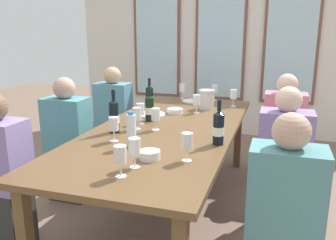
# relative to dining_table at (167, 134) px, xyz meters

# --- Properties ---
(ground_plane) EXTENTS (12.00, 12.00, 0.00)m
(ground_plane) POSITION_rel_dining_table_xyz_m (0.00, 0.00, -0.68)
(ground_plane) COLOR #7A5E4F
(back_wall_with_windows) EXTENTS (4.29, 0.10, 2.90)m
(back_wall_with_windows) POSITION_rel_dining_table_xyz_m (0.00, 2.53, 0.77)
(back_wall_with_windows) COLOR silver
(back_wall_with_windows) RESTS_ON ground
(dining_table) EXTENTS (1.09, 2.57, 0.74)m
(dining_table) POSITION_rel_dining_table_xyz_m (0.00, 0.00, 0.00)
(dining_table) COLOR brown
(dining_table) RESTS_ON ground
(white_plate_0) EXTENTS (0.27, 0.27, 0.01)m
(white_plate_0) POSITION_rel_dining_table_xyz_m (-0.27, 0.36, 0.07)
(white_plate_0) COLOR white
(white_plate_0) RESTS_ON dining_table
(white_plate_1) EXTENTS (0.24, 0.24, 0.01)m
(white_plate_1) POSITION_rel_dining_table_xyz_m (-0.05, 1.09, 0.07)
(white_plate_1) COLOR white
(white_plate_1) RESTS_ON dining_table
(metal_pitcher) EXTENTS (0.16, 0.16, 0.19)m
(metal_pitcher) POSITION_rel_dining_table_xyz_m (0.17, 0.76, 0.16)
(metal_pitcher) COLOR silver
(metal_pitcher) RESTS_ON dining_table
(wine_bottle_0) EXTENTS (0.08, 0.08, 0.33)m
(wine_bottle_0) POSITION_rel_dining_table_xyz_m (-0.33, -0.26, 0.19)
(wine_bottle_0) COLOR black
(wine_bottle_0) RESTS_ON dining_table
(wine_bottle_1) EXTENTS (0.08, 0.08, 0.30)m
(wine_bottle_1) POSITION_rel_dining_table_xyz_m (-0.37, 0.60, 0.18)
(wine_bottle_1) COLOR black
(wine_bottle_1) RESTS_ON dining_table
(wine_bottle_2) EXTENTS (0.08, 0.08, 0.31)m
(wine_bottle_2) POSITION_rel_dining_table_xyz_m (0.47, -0.32, 0.18)
(wine_bottle_2) COLOR black
(wine_bottle_2) RESTS_ON dining_table
(wine_bottle_3) EXTENTS (0.08, 0.08, 0.30)m
(wine_bottle_3) POSITION_rel_dining_table_xyz_m (-0.20, 0.14, 0.17)
(wine_bottle_3) COLOR black
(wine_bottle_3) RESTS_ON dining_table
(tasting_bowl_0) EXTENTS (0.13, 0.13, 0.05)m
(tasting_bowl_0) POSITION_rel_dining_table_xyz_m (0.12, -0.73, 0.09)
(tasting_bowl_0) COLOR white
(tasting_bowl_0) RESTS_ON dining_table
(tasting_bowl_1) EXTENTS (0.15, 0.15, 0.04)m
(tasting_bowl_1) POSITION_rel_dining_table_xyz_m (-0.07, 0.49, 0.08)
(tasting_bowl_1) COLOR white
(tasting_bowl_1) RESTS_ON dining_table
(water_bottle) EXTENTS (0.06, 0.06, 0.24)m
(water_bottle) POSITION_rel_dining_table_xyz_m (-0.07, -0.54, 0.17)
(water_bottle) COLOR white
(water_bottle) RESTS_ON dining_table
(wine_glass_0) EXTENTS (0.07, 0.07, 0.17)m
(wine_glass_0) POSITION_rel_dining_table_xyz_m (0.41, 0.96, 0.18)
(wine_glass_0) COLOR white
(wine_glass_0) RESTS_ON dining_table
(wine_glass_1) EXTENTS (0.07, 0.07, 0.17)m
(wine_glass_1) POSITION_rel_dining_table_xyz_m (0.16, 1.22, 0.18)
(wine_glass_1) COLOR white
(wine_glass_1) RESTS_ON dining_table
(wine_glass_2) EXTENTS (0.07, 0.07, 0.17)m
(wine_glass_2) POSITION_rel_dining_table_xyz_m (0.07, -1.02, 0.18)
(wine_glass_2) COLOR white
(wine_glass_2) RESTS_ON dining_table
(wine_glass_3) EXTENTS (0.07, 0.07, 0.17)m
(wine_glass_3) POSITION_rel_dining_table_xyz_m (-0.20, -0.13, 0.18)
(wine_glass_3) COLOR white
(wine_glass_3) RESTS_ON dining_table
(wine_glass_4) EXTENTS (0.07, 0.07, 0.17)m
(wine_glass_4) POSITION_rel_dining_table_xyz_m (-0.24, 0.03, 0.18)
(wine_glass_4) COLOR white
(wine_glass_4) RESTS_ON dining_table
(wine_glass_5) EXTENTS (0.07, 0.07, 0.17)m
(wine_glass_5) POSITION_rel_dining_table_xyz_m (0.11, 0.56, 0.18)
(wine_glass_5) COLOR white
(wine_glass_5) RESTS_ON dining_table
(wine_glass_6) EXTENTS (0.07, 0.07, 0.17)m
(wine_glass_6) POSITION_rel_dining_table_xyz_m (-0.05, -0.11, 0.18)
(wine_glass_6) COLOR white
(wine_glass_6) RESTS_ON dining_table
(wine_glass_7) EXTENTS (0.07, 0.07, 0.17)m
(wine_glass_7) POSITION_rel_dining_table_xyz_m (0.35, -0.69, 0.18)
(wine_glass_7) COLOR white
(wine_glass_7) RESTS_ON dining_table
(wine_glass_8) EXTENTS (0.07, 0.07, 0.17)m
(wine_glass_8) POSITION_rel_dining_table_xyz_m (-0.24, -0.47, 0.18)
(wine_glass_8) COLOR white
(wine_glass_8) RESTS_ON dining_table
(wine_glass_9) EXTENTS (0.07, 0.07, 0.17)m
(wine_glass_9) POSITION_rel_dining_table_xyz_m (0.09, -0.88, 0.18)
(wine_glass_9) COLOR white
(wine_glass_9) RESTS_ON dining_table
(wine_glass_10) EXTENTS (0.07, 0.07, 0.17)m
(wine_glass_10) POSITION_rel_dining_table_xyz_m (-0.20, 1.21, 0.18)
(wine_glass_10) COLOR white
(wine_glass_10) RESTS_ON dining_table
(seated_person_0) EXTENTS (0.38, 0.24, 1.11)m
(seated_person_0) POSITION_rel_dining_table_xyz_m (-0.91, 0.89, -0.15)
(seated_person_0) COLOR #302937
(seated_person_0) RESTS_ON ground
(seated_person_1) EXTENTS (0.38, 0.24, 1.11)m
(seated_person_1) POSITION_rel_dining_table_xyz_m (0.91, 0.81, -0.15)
(seated_person_1) COLOR #2C223A
(seated_person_1) RESTS_ON ground
(seated_person_2) EXTENTS (0.38, 0.24, 1.11)m
(seated_person_2) POSITION_rel_dining_table_xyz_m (-0.91, -0.83, -0.15)
(seated_person_2) COLOR #323231
(seated_person_2) RESTS_ON ground
(seated_person_3) EXTENTS (0.38, 0.24, 1.11)m
(seated_person_3) POSITION_rel_dining_table_xyz_m (0.91, -0.84, -0.15)
(seated_person_3) COLOR #29262D
(seated_person_3) RESTS_ON ground
(seated_person_4) EXTENTS (0.38, 0.24, 1.11)m
(seated_person_4) POSITION_rel_dining_table_xyz_m (-0.91, -0.03, -0.15)
(seated_person_4) COLOR #293531
(seated_person_4) RESTS_ON ground
(seated_person_5) EXTENTS (0.38, 0.24, 1.11)m
(seated_person_5) POSITION_rel_dining_table_xyz_m (0.91, 0.01, -0.15)
(seated_person_5) COLOR #392837
(seated_person_5) RESTS_ON ground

